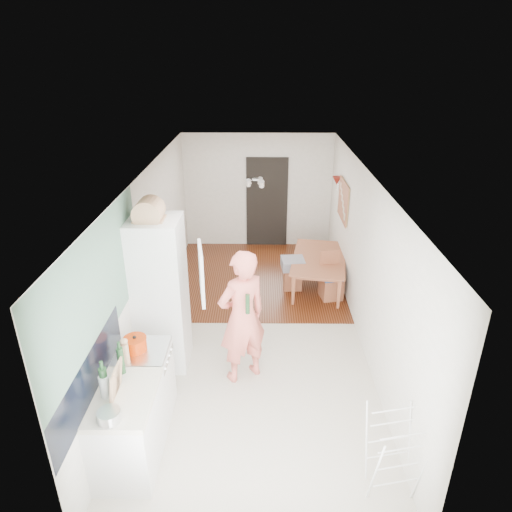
{
  "coord_description": "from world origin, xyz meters",
  "views": [
    {
      "loc": [
        0.07,
        -6.1,
        4.07
      ],
      "look_at": [
        -0.0,
        0.2,
        1.21
      ],
      "focal_mm": 32.0,
      "sensor_mm": 36.0,
      "label": 1
    }
  ],
  "objects_px": {
    "person": "(242,306)",
    "dining_chair": "(332,276)",
    "dining_table": "(320,274)",
    "stool": "(292,278)",
    "drying_rack": "(393,455)"
  },
  "relations": [
    {
      "from": "person",
      "to": "drying_rack",
      "type": "distance_m",
      "value": 2.41
    },
    {
      "from": "dining_table",
      "to": "stool",
      "type": "relative_size",
      "value": 3.44
    },
    {
      "from": "stool",
      "to": "drying_rack",
      "type": "height_order",
      "value": "drying_rack"
    },
    {
      "from": "dining_chair",
      "to": "stool",
      "type": "bearing_deg",
      "value": 140.88
    },
    {
      "from": "person",
      "to": "dining_chair",
      "type": "height_order",
      "value": "person"
    },
    {
      "from": "stool",
      "to": "drying_rack",
      "type": "xyz_separation_m",
      "value": [
        0.72,
        -4.25,
        0.24
      ]
    },
    {
      "from": "person",
      "to": "dining_table",
      "type": "xyz_separation_m",
      "value": [
        1.34,
        2.59,
        -0.85
      ]
    },
    {
      "from": "dining_chair",
      "to": "drying_rack",
      "type": "height_order",
      "value": "drying_rack"
    },
    {
      "from": "dining_chair",
      "to": "drying_rack",
      "type": "distance_m",
      "value": 3.9
    },
    {
      "from": "person",
      "to": "stool",
      "type": "relative_size",
      "value": 5.26
    },
    {
      "from": "person",
      "to": "drying_rack",
      "type": "bearing_deg",
      "value": 99.69
    },
    {
      "from": "dining_chair",
      "to": "drying_rack",
      "type": "bearing_deg",
      "value": -100.36
    },
    {
      "from": "dining_table",
      "to": "dining_chair",
      "type": "height_order",
      "value": "dining_chair"
    },
    {
      "from": "stool",
      "to": "drying_rack",
      "type": "distance_m",
      "value": 4.32
    },
    {
      "from": "dining_chair",
      "to": "stool",
      "type": "relative_size",
      "value": 2.04
    }
  ]
}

